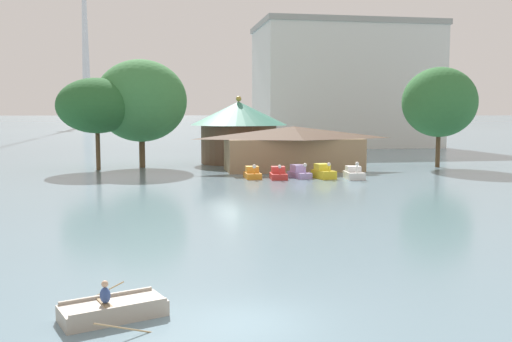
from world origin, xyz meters
The scene contains 14 objects.
ground_plane centered at (0.00, 0.00, 0.00)m, with size 2000.00×2000.00×0.00m, color slate.
rowboat_with_rower centered at (-4.19, 1.15, 0.27)m, with size 3.54×3.98×1.40m.
pedal_boat_orange centered at (6.43, 38.09, 0.47)m, with size 1.45×2.61×1.47m.
pedal_boat_red centered at (8.84, 37.18, 0.48)m, with size 1.75×2.61×1.49m.
pedal_boat_lavender centered at (11.11, 37.95, 0.51)m, with size 1.94×3.21×1.56m.
pedal_boat_yellow centered at (13.33, 37.01, 0.57)m, with size 2.00×2.93×1.64m.
pedal_boat_white centered at (16.13, 36.06, 0.50)m, with size 1.79×2.85×1.76m.
boathouse centered at (12.17, 44.71, 2.57)m, with size 16.16×6.31×4.92m.
green_roof_pavilion centered at (7.50, 55.14, 4.38)m, with size 12.33×12.33×8.49m.
shoreline_tree_tall_left centered at (-9.32, 49.24, 7.18)m, with size 8.87×8.87×10.27m.
shoreline_tree_mid centered at (-4.51, 51.18, 7.77)m, with size 10.60×10.60×12.54m.
shoreline_tree_right centered at (29.87, 45.67, 7.62)m, with size 8.62×8.62×11.70m.
background_building_block centered at (32.31, 87.73, 11.43)m, with size 32.92×19.30×22.81m.
distant_broadcast_tower centered at (-34.23, 255.50, 56.54)m, with size 5.51×5.51×148.62m.
Camera 1 is at (-2.69, -16.90, 6.52)m, focal length 40.10 mm.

